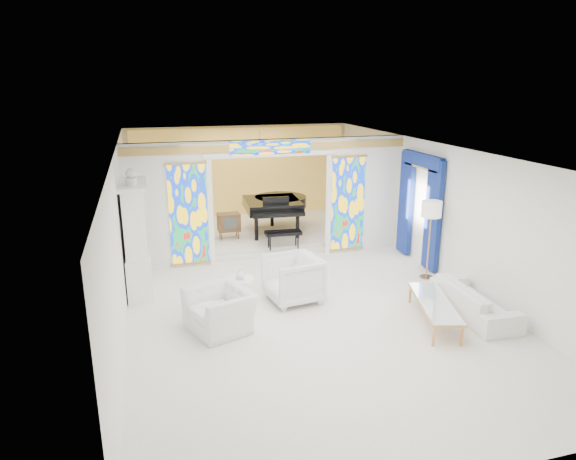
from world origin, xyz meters
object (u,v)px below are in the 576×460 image
object	(u,v)px
sofa	(474,300)
grand_piano	(276,204)
coffee_table	(435,303)
china_cabinet	(137,240)
armchair_left	(220,310)
tv_console	(229,222)
armchair_right	(293,279)

from	to	relation	value
sofa	grand_piano	xyz separation A→B (m)	(-2.34, 6.06, 0.65)
coffee_table	grand_piano	size ratio (longest dim) A/B	0.68
china_cabinet	armchair_left	distance (m)	2.70
coffee_table	sofa	bearing A→B (deg)	5.57
china_cabinet	coffee_table	world-z (taller)	china_cabinet
tv_console	china_cabinet	bearing A→B (deg)	-130.88
armchair_left	armchair_right	size ratio (longest dim) A/B	1.10
china_cabinet	armchair_right	distance (m)	3.36
grand_piano	coffee_table	bearing A→B (deg)	-73.12
coffee_table	tv_console	world-z (taller)	tv_console
china_cabinet	armchair_left	world-z (taller)	china_cabinet
armchair_left	coffee_table	xyz separation A→B (m)	(3.87, -0.83, 0.01)
armchair_right	sofa	world-z (taller)	armchair_right
coffee_table	grand_piano	bearing A→B (deg)	103.03
armchair_left	grand_piano	world-z (taller)	grand_piano
armchair_left	coffee_table	size ratio (longest dim) A/B	0.58
grand_piano	sofa	bearing A→B (deg)	-65.01
armchair_left	armchair_right	world-z (taller)	armchair_right
armchair_left	grand_piano	xyz separation A→B (m)	(2.44, 5.32, 0.58)
coffee_table	armchair_left	bearing A→B (deg)	167.84
armchair_right	tv_console	size ratio (longest dim) A/B	1.49
china_cabinet	tv_console	world-z (taller)	china_cabinet
armchair_right	tv_console	world-z (taller)	armchair_right
armchair_right	sofa	size ratio (longest dim) A/B	0.51
sofa	tv_console	size ratio (longest dim) A/B	2.95
china_cabinet	armchair_right	xyz separation A→B (m)	(3.00, -1.33, -0.69)
armchair_right	coffee_table	bearing A→B (deg)	45.14
coffee_table	tv_console	size ratio (longest dim) A/B	2.83
coffee_table	tv_console	bearing A→B (deg)	116.43
armchair_left	grand_piano	size ratio (longest dim) A/B	0.40
china_cabinet	armchair_right	bearing A→B (deg)	-23.91
sofa	tv_console	xyz separation A→B (m)	(-3.79, 5.68, 0.33)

